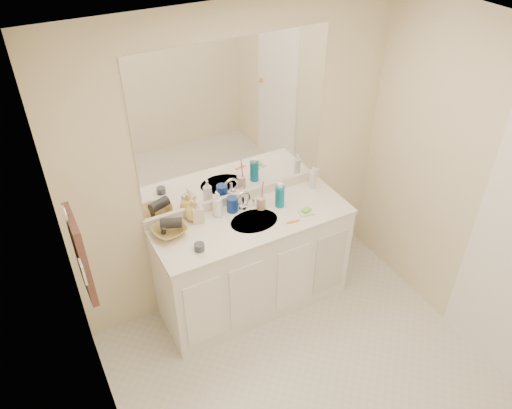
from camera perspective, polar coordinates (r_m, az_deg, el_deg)
The scene contains 28 objects.
floor at distance 3.80m, azimuth 7.48°, elevation -20.87°, with size 2.60×2.60×0.00m, color silver.
ceiling at distance 2.23m, azimuth 12.38°, elevation 15.15°, with size 2.60×2.60×0.02m, color white.
wall_back at distance 3.75m, azimuth -2.36°, elevation 4.43°, with size 2.60×0.02×2.40m, color beige.
wall_left at distance 2.53m, azimuth -16.41°, elevation -17.23°, with size 0.02×2.60×2.40m, color beige.
wall_right at distance 3.68m, azimuth 25.88°, elevation -0.34°, with size 0.02×2.60×2.40m, color beige.
vanity_cabinet at distance 4.03m, azimuth -0.34°, elevation -6.83°, with size 1.50×0.55×0.85m, color white.
countertop at distance 3.74m, azimuth -0.36°, elevation -1.89°, with size 1.52×0.57×0.03m, color white.
backsplash at distance 3.90m, azimuth -2.16°, elevation 0.82°, with size 1.52×0.03×0.08m, color silver.
sink_basin at distance 3.73m, azimuth -0.22°, elevation -2.02°, with size 0.37×0.37×0.02m, color beige.
faucet at distance 3.81m, azimuth -1.50°, elevation 0.24°, with size 0.02×0.02×0.11m, color silver.
mirror at distance 3.57m, azimuth -2.46°, elevation 9.31°, with size 1.48×0.01×1.20m, color white.
blue_mug at distance 3.79m, azimuth -2.72°, elevation 0.02°, with size 0.09×0.09×0.12m, color navy.
tan_cup at distance 3.82m, azimuth 0.58°, elevation 0.18°, with size 0.07×0.07×0.10m, color tan.
toothbrush at distance 3.76m, azimuth 0.72°, elevation 1.47°, with size 0.01×0.01×0.20m, color #E23B8F.
mouthwash_bottle at distance 3.83m, azimuth 2.73°, elevation 0.93°, with size 0.07×0.07×0.17m, color #0B698A.
clear_pump_bottle at distance 4.06m, azimuth 6.46°, elevation 2.80°, with size 0.05×0.05×0.15m, color silver.
soap_dish at distance 3.81m, azimuth 5.74°, elevation -0.87°, with size 0.11×0.09×0.01m, color silver.
green_soap at distance 3.80m, azimuth 5.76°, elevation -0.65°, with size 0.07×0.05×0.02m, color #86DA35.
orange_comb at distance 3.72m, azimuth 4.24°, elevation -1.99°, with size 0.11×0.02×0.00m, color orange.
dark_jar at distance 3.47m, azimuth -6.49°, elevation -4.84°, with size 0.07×0.07×0.05m, color #3A3B42.
soap_bottle_white at distance 3.72m, azimuth -4.43°, elevation 0.06°, with size 0.08×0.08×0.21m, color white.
soap_bottle_cream at distance 3.69m, azimuth -6.73°, elevation -0.69°, with size 0.08×0.09×0.19m, color beige.
soap_bottle_yellow at distance 3.72m, azimuth -7.23°, elevation -0.62°, with size 0.13×0.13×0.17m, color #FAD361.
wicker_basket at distance 3.64m, azimuth -9.88°, elevation -2.96°, with size 0.24×0.24×0.06m, color #A18041.
hair_dryer at distance 3.60m, azimuth -9.68°, elevation -2.12°, with size 0.08×0.08×0.15m, color black.
towel_ring at distance 2.86m, azimuth -20.96°, elevation -1.11°, with size 0.11×0.11×0.01m, color silver.
hand_towel at distance 3.04m, azimuth -19.40°, elevation -5.51°, with size 0.04×0.32×0.55m, color #3D2521.
switch_plate at distance 2.86m, azimuth -19.17°, elevation -7.27°, with size 0.01×0.09×0.13m, color white.
Camera 1 is at (-1.38, -1.58, 3.17)m, focal length 35.00 mm.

